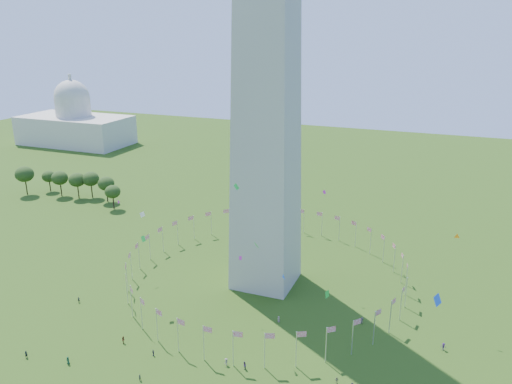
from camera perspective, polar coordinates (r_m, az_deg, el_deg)
flag_ring at (r=148.73m, az=1.13°, el=-8.63°), size 80.24×80.24×9.00m
capitol_building at (r=343.79m, az=-20.17°, el=8.95°), size 70.00×35.00×46.00m
crowd at (r=114.27m, az=2.18°, el=-20.03°), size 95.16×76.64×1.96m
kites_aloft at (r=117.53m, az=2.38°, el=-7.92°), size 113.76×63.51×31.68m
tree_line_west at (r=234.68m, az=-20.43°, el=0.68°), size 55.70×15.70×12.75m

